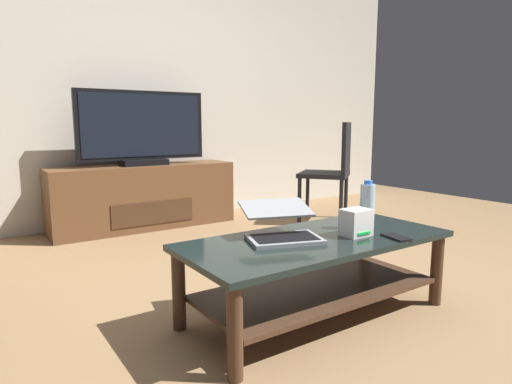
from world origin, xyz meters
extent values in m
plane|color=olive|center=(0.00, 0.00, 0.00)|extent=(7.68, 7.68, 0.00)
cube|color=beige|center=(0.00, 2.37, 1.40)|extent=(6.40, 0.12, 2.80)
cube|color=black|center=(0.01, -0.15, 0.37)|extent=(1.29, 0.57, 0.03)
cube|color=#472D1E|center=(0.01, -0.15, 0.13)|extent=(1.13, 0.50, 0.02)
cylinder|color=#472D1E|center=(-0.59, -0.39, 0.18)|extent=(0.06, 0.06, 0.36)
cylinder|color=#472D1E|center=(0.61, -0.39, 0.18)|extent=(0.06, 0.06, 0.36)
cylinder|color=#472D1E|center=(-0.59, 0.08, 0.18)|extent=(0.06, 0.06, 0.36)
cylinder|color=#472D1E|center=(0.61, 0.08, 0.18)|extent=(0.06, 0.06, 0.36)
cube|color=brown|center=(-0.03, 2.05, 0.28)|extent=(1.58, 0.41, 0.55)
cube|color=#432A18|center=(-0.03, 1.84, 0.17)|extent=(0.71, 0.01, 0.19)
cube|color=black|center=(-0.03, 2.03, 0.58)|extent=(0.39, 0.20, 0.05)
cube|color=black|center=(-0.03, 2.03, 0.90)|extent=(1.11, 0.04, 0.58)
cube|color=black|center=(-0.03, 2.01, 0.90)|extent=(1.03, 0.01, 0.52)
cube|color=black|center=(1.48, 1.39, 0.44)|extent=(0.62, 0.62, 0.04)
cube|color=black|center=(1.60, 1.23, 0.68)|extent=(0.35, 0.29, 0.48)
cylinder|color=black|center=(1.51, 1.65, 0.21)|extent=(0.04, 0.04, 0.42)
cylinder|color=black|center=(1.21, 1.42, 0.21)|extent=(0.04, 0.04, 0.42)
cylinder|color=black|center=(1.75, 1.35, 0.21)|extent=(0.04, 0.04, 0.42)
cylinder|color=black|center=(1.45, 1.12, 0.21)|extent=(0.04, 0.04, 0.42)
cube|color=gray|center=(-0.16, -0.12, 0.39)|extent=(0.38, 0.31, 0.02)
cube|color=black|center=(-0.16, -0.12, 0.40)|extent=(0.32, 0.25, 0.00)
cube|color=gray|center=(-0.11, 0.01, 0.51)|extent=(0.38, 0.31, 0.05)
cube|color=teal|center=(-0.12, 0.00, 0.51)|extent=(0.34, 0.27, 0.04)
cube|color=white|center=(0.18, -0.23, 0.45)|extent=(0.13, 0.10, 0.13)
cube|color=#19D84C|center=(0.18, -0.28, 0.41)|extent=(0.08, 0.00, 0.01)
cylinder|color=silver|center=(0.33, -0.17, 0.50)|extent=(0.07, 0.07, 0.23)
cylinder|color=blue|center=(0.33, -0.17, 0.62)|extent=(0.04, 0.04, 0.02)
cube|color=black|center=(0.30, -0.37, 0.39)|extent=(0.10, 0.15, 0.01)
cube|color=black|center=(0.40, -0.05, 0.40)|extent=(0.09, 0.17, 0.02)
camera|label=1|loc=(-1.33, -1.63, 0.91)|focal=30.59mm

